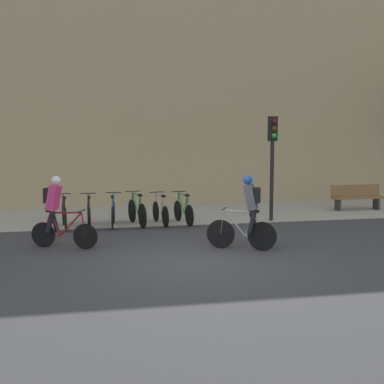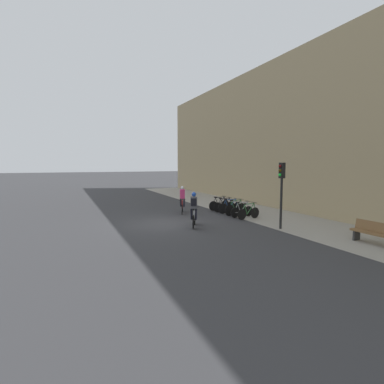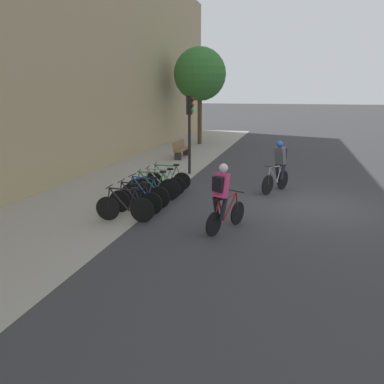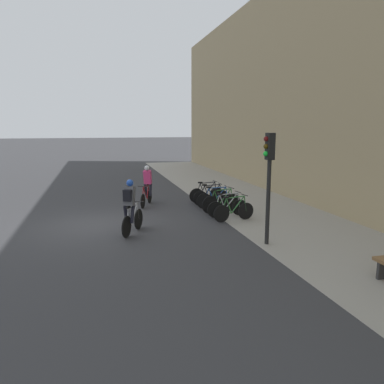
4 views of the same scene
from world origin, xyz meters
name	(u,v)px [view 2 (image 2 of 4)]	position (x,y,z in m)	size (l,w,h in m)	color
ground	(165,224)	(0.00, 0.00, 0.00)	(200.00, 200.00, 0.00)	#333335
kerb_strip	(268,215)	(0.00, 6.75, 0.00)	(44.00, 4.50, 0.01)	gray
building_facade	(303,131)	(0.00, 9.30, 5.28)	(44.00, 0.60, 10.57)	tan
cyclist_pink	(182,198)	(-2.97, 2.15, 0.95)	(1.58, 0.75, 1.75)	black
cyclist_grey	(194,209)	(1.49, 1.02, 0.95)	(1.52, 0.82, 1.79)	black
parked_bike_0	(219,205)	(-2.88, 4.84, 0.40)	(0.46, 1.64, 0.97)	black
parked_bike_1	(224,206)	(-2.17, 4.84, 0.40)	(0.46, 1.63, 0.96)	black
parked_bike_2	(230,207)	(-1.46, 4.84, 0.40)	(0.46, 1.65, 0.97)	black
parked_bike_3	(236,209)	(-0.75, 4.84, 0.42)	(0.51, 1.73, 0.99)	black
parked_bike_4	(242,211)	(-0.05, 4.84, 0.39)	(0.46, 1.68, 0.95)	black
parked_bike_5	(249,212)	(0.66, 4.84, 0.39)	(0.46, 1.65, 0.95)	black
traffic_light_pole	(281,183)	(3.47, 4.80, 2.27)	(0.26, 0.30, 3.26)	black
bench	(375,233)	(7.24, 6.34, 0.48)	(1.87, 0.44, 0.89)	brown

